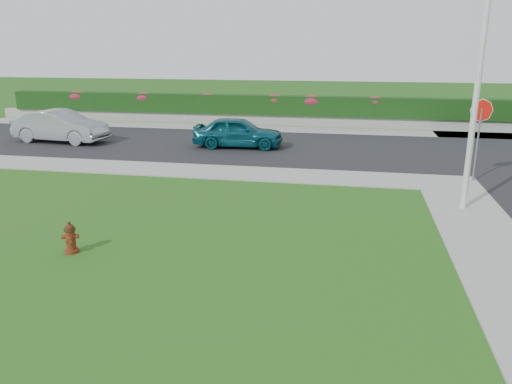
% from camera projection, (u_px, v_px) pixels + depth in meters
% --- Properties ---
extents(ground, '(120.00, 120.00, 0.00)m').
position_uv_depth(ground, '(140.00, 289.00, 9.38)').
color(ground, black).
rests_on(ground, ground).
extents(street_far, '(26.00, 8.00, 0.04)m').
position_uv_depth(street_far, '(162.00, 143.00, 23.49)').
color(street_far, black).
rests_on(street_far, ground).
extents(sidewalk_far, '(24.00, 2.00, 0.04)m').
position_uv_depth(sidewalk_far, '(89.00, 166.00, 18.96)').
color(sidewalk_far, gray).
rests_on(sidewalk_far, ground).
extents(curb_corner, '(2.00, 2.00, 0.04)m').
position_uv_depth(curb_corner, '(448.00, 183.00, 16.58)').
color(curb_corner, gray).
rests_on(curb_corner, ground).
extents(sidewalk_beyond, '(34.00, 2.00, 0.04)m').
position_uv_depth(sidewalk_beyond, '(264.00, 129.00, 27.46)').
color(sidewalk_beyond, gray).
rests_on(sidewalk_beyond, ground).
extents(retaining_wall, '(34.00, 0.40, 0.60)m').
position_uv_depth(retaining_wall, '(269.00, 120.00, 28.80)').
color(retaining_wall, gray).
rests_on(retaining_wall, ground).
extents(hedge, '(32.00, 0.90, 1.10)m').
position_uv_depth(hedge, '(269.00, 105.00, 28.65)').
color(hedge, black).
rests_on(hedge, retaining_wall).
extents(fire_hydrant, '(0.37, 0.35, 0.72)m').
position_uv_depth(fire_hydrant, '(70.00, 238.00, 10.93)').
color(fire_hydrant, '#51190C').
rests_on(fire_hydrant, ground).
extents(sedan_teal, '(4.06, 1.84, 1.35)m').
position_uv_depth(sedan_teal, '(238.00, 132.00, 22.20)').
color(sedan_teal, '#0B4955').
rests_on(sedan_teal, street_far).
extents(sedan_silver, '(4.63, 2.02, 1.48)m').
position_uv_depth(sedan_silver, '(61.00, 126.00, 23.43)').
color(sedan_silver, '#94969B').
rests_on(sedan_silver, street_far).
extents(utility_pole, '(0.16, 0.16, 6.30)m').
position_uv_depth(utility_pole, '(476.00, 95.00, 13.08)').
color(utility_pole, silver).
rests_on(utility_pole, ground).
extents(stop_sign, '(0.75, 0.15, 2.77)m').
position_uv_depth(stop_sign, '(480.00, 120.00, 16.25)').
color(stop_sign, slate).
rests_on(stop_sign, ground).
extents(flower_clump_a, '(1.28, 0.82, 0.64)m').
position_uv_depth(flower_clump_a, '(78.00, 96.00, 30.66)').
color(flower_clump_a, '#BE203B').
rests_on(flower_clump_a, hedge).
extents(flower_clump_b, '(1.25, 0.80, 0.62)m').
position_uv_depth(flower_clump_b, '(144.00, 97.00, 29.87)').
color(flower_clump_b, '#BE203B').
rests_on(flower_clump_b, hedge).
extents(flower_clump_c, '(1.03, 0.66, 0.52)m').
position_uv_depth(flower_clump_c, '(207.00, 98.00, 29.14)').
color(flower_clump_c, '#BE203B').
rests_on(flower_clump_c, hedge).
extents(flower_clump_d, '(1.15, 0.74, 0.58)m').
position_uv_depth(flower_clump_d, '(275.00, 100.00, 28.41)').
color(flower_clump_d, '#BE203B').
rests_on(flower_clump_d, hedge).
extents(flower_clump_e, '(1.30, 0.84, 0.65)m').
position_uv_depth(flower_clump_e, '(311.00, 101.00, 28.03)').
color(flower_clump_e, '#BE203B').
rests_on(flower_clump_e, hedge).
extents(flower_clump_f, '(1.13, 0.73, 0.57)m').
position_uv_depth(flower_clump_f, '(375.00, 102.00, 27.39)').
color(flower_clump_f, '#BE203B').
rests_on(flower_clump_f, hedge).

